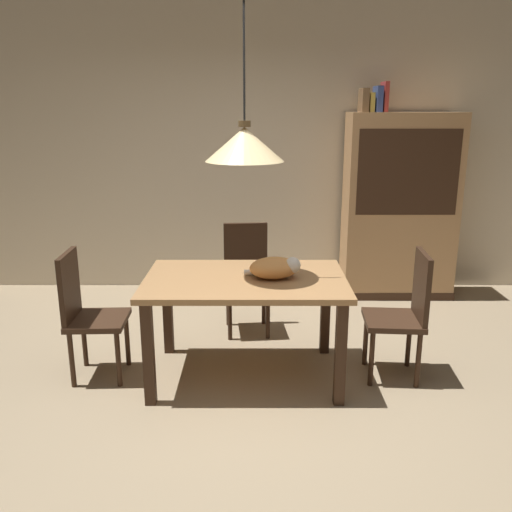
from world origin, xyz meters
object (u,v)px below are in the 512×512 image
Objects in this scene: chair_far_back at (246,273)px; book_brown_thick at (363,100)px; chair_right_side at (404,310)px; book_blue_wide at (377,99)px; hutch_bookcase at (399,210)px; cat_sleeping at (275,268)px; pendant_lamp at (244,144)px; chair_left_side at (86,310)px; book_red_tall at (384,97)px; book_yellow_short at (370,102)px; dining_table at (245,291)px.

book_brown_thick is at bearing 39.30° from chair_far_back.
chair_right_side is 3.88× the size of book_blue_wide.
hutch_bookcase is at bearing -0.21° from book_brown_thick.
cat_sleeping is 0.86m from pendant_lamp.
cat_sleeping is (1.34, -0.01, 0.32)m from chair_left_side.
book_red_tall is (2.43, 1.79, 1.48)m from chair_left_side.
book_brown_thick is (1.11, 0.91, 1.45)m from chair_far_back.
pendant_lamp reaches higher than chair_left_side.
pendant_lamp is 5.42× the size of book_brown_thick.
book_brown_thick is 1.00× the size of book_blue_wide.
hutch_bookcase is at bearing -0.30° from book_blue_wide.
cat_sleeping is 2.33m from book_yellow_short.
book_brown_thick is (1.11, 1.79, 0.30)m from pendant_lamp.
book_red_tall is (0.20, 0.00, 0.03)m from book_brown_thick.
hutch_bookcase is (1.52, 1.79, 0.24)m from dining_table.
cat_sleeping is at bearing -4.85° from dining_table.
book_brown_thick is (2.23, 1.79, 1.45)m from chair_left_side.
book_blue_wide is at bearing 60.29° from cat_sleeping.
book_yellow_short is at bearing 61.87° from cat_sleeping.
hutch_bookcase is (1.52, 1.79, -0.77)m from pendant_lamp.
pendant_lamp is 2.20m from book_blue_wide.
book_red_tall reaches higher than chair_right_side.
book_brown_thick reaches higher than cat_sleeping.
chair_far_back is at bearing 103.59° from cat_sleeping.
cat_sleeping is 1.97× the size of book_yellow_short.
book_blue_wide is (1.03, 1.81, 1.14)m from cat_sleeping.
hutch_bookcase is (1.53, 0.91, 0.38)m from chair_far_back.
book_red_tall is (1.09, 1.81, 1.16)m from cat_sleeping.
book_blue_wide reaches higher than hutch_bookcase.
hutch_bookcase is at bearing 30.72° from chair_far_back.
chair_left_side is (-1.13, -0.00, -0.14)m from dining_table.
chair_left_side is 3.22m from hutch_bookcase.
hutch_bookcase is 6.61× the size of book_red_tall.
chair_right_side is (1.14, -0.88, 0.00)m from chair_far_back.
book_yellow_short is at bearing 37.62° from chair_far_back.
book_blue_wide reaches higher than chair_far_back.
chair_left_side is (-1.12, -0.88, 0.00)m from chair_far_back.
dining_table is 2.59m from book_red_tall.
chair_far_back is 1.44m from chair_right_side.
cat_sleeping is 1.64× the size of book_brown_thick.
hutch_bookcase is at bearing 53.93° from cat_sleeping.
chair_far_back is 0.50× the size of hutch_bookcase.
hutch_bookcase is at bearing 77.54° from chair_right_side.
book_red_tall reaches higher than chair_far_back.
chair_right_side is at bearing -91.51° from book_yellow_short.
book_red_tall is (1.30, 1.79, 1.34)m from dining_table.
book_yellow_short is at bearing 0.00° from book_brown_thick.
book_brown_thick reaches higher than chair_left_side.
book_blue_wide is at bearing 0.00° from book_yellow_short.
pendant_lamp is (0.00, 0.00, 1.01)m from dining_table.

